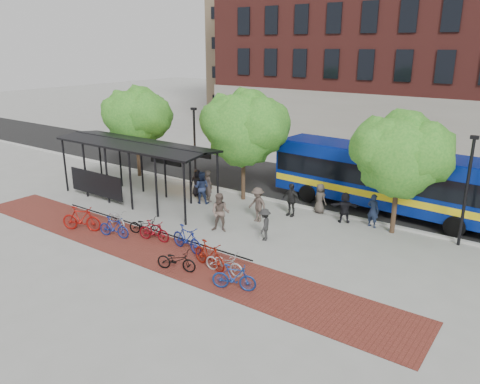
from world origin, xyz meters
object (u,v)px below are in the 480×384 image
Objects in this scene: pedestrian_9 at (265,225)px; bus at (387,176)px; lamp_post_right at (467,188)px; bike_2 at (117,218)px; bike_8 at (176,260)px; pedestrian_8 at (220,213)px; tree_a at (137,116)px; tree_b at (245,125)px; bike_7 at (187,239)px; pedestrian_4 at (291,200)px; bike_1 at (81,219)px; pedestrian_7 at (373,211)px; tree_c at (403,152)px; pedestrian_5 at (345,208)px; pedestrian_6 at (320,198)px; bike_11 at (234,277)px; pedestrian_3 at (258,205)px; pedestrian_2 at (201,187)px; bike_3 at (114,227)px; bike_5 at (154,231)px; pedestrian_0 at (197,182)px; lamp_post_left at (195,145)px; bike_9 at (209,255)px; pedestrian_1 at (209,186)px; bus_shelter at (134,150)px; bike_10 at (224,263)px; bike_4 at (145,226)px.

bus is at bearing 136.10° from pedestrian_9.
lamp_post_right is 16.71m from bike_2.
pedestrian_8 is at bearing -2.59° from bike_8.
tree_a is 0.96× the size of tree_b.
bike_7 is (11.11, -7.54, -3.65)m from tree_a.
bike_7 is 6.84m from pedestrian_4.
pedestrian_7 reaches higher than bike_1.
tree_c reaches higher than pedestrian_5.
pedestrian_6 is (2.59, 7.99, 0.23)m from bike_7.
bike_7 is 8.56m from pedestrian_5.
pedestrian_3 reaches higher than bike_11.
bike_2 is at bearing 13.10° from pedestrian_5.
bus is at bearing -17.56° from bike_7.
bike_8 is at bearing 99.56° from pedestrian_2.
pedestrian_3 is 1.12× the size of pedestrian_6.
tree_b is 1.09× the size of tree_c.
bus reaches higher than bike_3.
pedestrian_2 is 9.70m from pedestrian_7.
pedestrian_0 is (-2.86, 6.47, 0.33)m from bike_5.
lamp_post_left and lamp_post_right have the same top height.
bike_9 is (1.88, -0.72, -0.01)m from bike_7.
pedestrian_1 is 9.50m from pedestrian_7.
pedestrian_6 reaches higher than bike_5.
pedestrian_8 is at bearing 82.57° from pedestrian_6.
bike_1 is at bearing -150.01° from lamp_post_right.
bus_shelter reaches higher than pedestrian_8.
bike_11 is (1.12, -0.85, 0.05)m from bike_10.
pedestrian_8 is at bearing -122.10° from bus.
bike_4 reaches higher than bike_2.
pedestrian_7 is 0.89× the size of pedestrian_8.
bike_11 is at bearing 88.21° from pedestrian_7.
bike_11 is (9.66, -0.35, -0.10)m from bike_1.
pedestrian_3 is 1.13× the size of pedestrian_5.
lamp_post_right is at bearing 0.00° from lamp_post_left.
bike_7 is at bearing -83.59° from pedestrian_3.
bike_3 is 4.00m from bike_7.
pedestrian_5 is (6.31, 7.47, 0.31)m from bike_5.
bike_1 is 12.53m from pedestrian_6.
bike_7 is (2.01, 0.07, 0.09)m from bike_5.
pedestrian_4 is at bearing -29.21° from bike_2.
pedestrian_9 is at bearing -18.65° from tree_a.
bike_4 is 1.00× the size of bike_8.
tree_c is 3.42× the size of bike_11.
pedestrian_9 reaches higher than bike_1.
bike_5 is 0.85× the size of pedestrian_8.
pedestrian_0 is at bearing 177.23° from pedestrian_3.
tree_c is 7.29m from pedestrian_9.
pedestrian_7 is at bearing -43.85° from pedestrian_0.
pedestrian_4 is (6.40, 0.26, 0.08)m from pedestrian_0.
pedestrian_3 is (2.65, -2.64, -3.53)m from tree_b.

